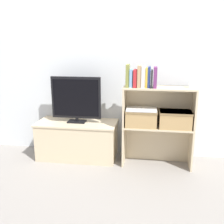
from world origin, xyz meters
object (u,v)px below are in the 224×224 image
Objects in this scene: book_tan at (139,76)px; book_plum at (155,77)px; book_mustard at (146,78)px; storage_basket_left at (141,117)px; book_skyblue at (131,78)px; book_charcoal at (152,79)px; tv_stand at (78,140)px; storage_basket_right at (175,118)px; tv at (76,99)px; book_olive at (128,76)px; book_ivory at (143,77)px; book_navy at (149,77)px; baby_monitor at (191,83)px; book_crimson at (135,78)px; laptop at (142,109)px.

book_plum is (0.17, 0.00, -0.01)m from book_tan.
storage_basket_left is (-0.04, 0.02, -0.46)m from book_mustard.
book_plum is (0.26, 0.00, 0.01)m from book_skyblue.
book_tan is at bearing 180.00° from book_charcoal.
book_skyblue reaches higher than tv_stand.
book_tan is 0.48m from storage_basket_left.
storage_basket_right is (0.38, 0.00, 0.00)m from storage_basket_left.
tv is 1.20m from storage_basket_right.
book_ivory is at bearing 0.00° from book_olive.
book_mustard is 0.60× the size of storage_basket_left.
book_ivory is at bearing -69.55° from storage_basket_left.
book_plum is at bearing 0.00° from book_ivory.
book_navy is 0.63× the size of storage_basket_right.
tv_stand is 0.88m from storage_basket_left.
book_mustard is (0.21, 0.00, -0.02)m from book_olive.
book_plum is 1.65× the size of baby_monitor.
storage_basket_left and storage_basket_right have the same top height.
book_navy reaches higher than book_crimson.
tv_stand is 0.53m from tv.
baby_monitor is (0.57, 0.04, -0.07)m from book_tan.
book_navy reaches higher than baby_monitor.
book_tan reaches higher than storage_basket_left.
tv is 3.21× the size of book_charcoal.
book_olive is 0.72× the size of laptop.
tv is 2.69× the size of book_navy.
storage_basket_left is (0.80, -0.10, 0.36)m from tv_stand.
tv reaches higher than storage_basket_left.
tv is (0.00, -0.00, 0.53)m from tv_stand.
book_charcoal is at bearing 0.00° from book_ivory.
book_crimson is 0.56× the size of laptop.
tv is 0.82m from storage_basket_left.
tv_stand is 5.01× the size of book_skyblue.
book_skyblue is 0.47m from storage_basket_left.
book_mustard is at bearing -7.84° from tv.
book_skyblue reaches higher than tv.
storage_basket_left is 1.04× the size of laptop.
book_charcoal is (0.90, -0.12, 0.27)m from tv.
laptop is (0.08, 0.02, -0.35)m from book_crimson.
book_mustard is (0.04, 0.00, -0.01)m from book_ivory.
tv is at bearing 175.46° from storage_basket_right.
book_skyblue is 1.04× the size of book_charcoal.
book_tan reaches higher than book_plum.
tv_stand is 3.98× the size of book_olive.
laptop is (-0.00, -0.00, 0.10)m from storage_basket_left.
book_plum is at bearing -174.59° from baby_monitor.
book_skyblue is at bearing 180.00° from book_ivory.
book_crimson is 0.22m from book_plum.
laptop is (0.04, 0.02, -0.38)m from book_tan.
book_ivory reaches higher than baby_monitor.
book_navy is at bearing -0.00° from book_ivory.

